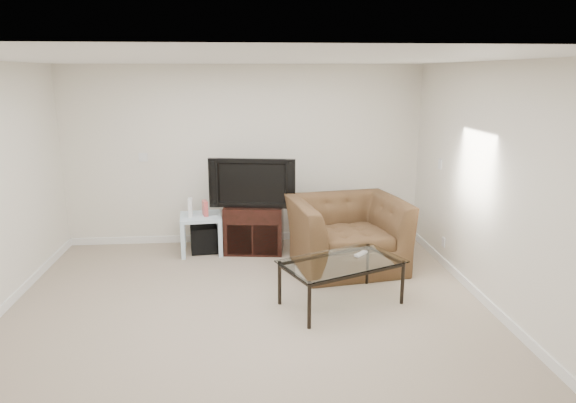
{
  "coord_description": "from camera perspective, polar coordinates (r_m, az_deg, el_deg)",
  "views": [
    {
      "loc": [
        -0.01,
        -4.68,
        2.38
      ],
      "look_at": [
        0.5,
        1.2,
        0.9
      ],
      "focal_mm": 32.0,
      "sensor_mm": 36.0,
      "label": 1
    }
  ],
  "objects": [
    {
      "name": "floor",
      "position": [
        5.25,
        -4.42,
        -12.93
      ],
      "size": [
        5.0,
        5.0,
        0.0
      ],
      "primitive_type": "plane",
      "color": "tan",
      "rests_on": "ground"
    },
    {
      "name": "ceiling",
      "position": [
        4.68,
        -5.02,
        15.5
      ],
      "size": [
        5.0,
        5.0,
        0.0
      ],
      "primitive_type": "plane",
      "color": "white",
      "rests_on": "ground"
    },
    {
      "name": "wall_back",
      "position": [
        7.27,
        -4.84,
        5.09
      ],
      "size": [
        5.0,
        0.02,
        2.5
      ],
      "primitive_type": "cube",
      "color": "silver",
      "rests_on": "ground"
    },
    {
      "name": "wall_right",
      "position": [
        5.43,
        22.72,
        0.96
      ],
      "size": [
        0.02,
        5.0,
        2.5
      ],
      "primitive_type": "cube",
      "color": "silver",
      "rests_on": "ground"
    },
    {
      "name": "plate_back",
      "position": [
        7.39,
        -15.8,
        4.75
      ],
      "size": [
        0.12,
        0.02,
        0.12
      ],
      "primitive_type": "cube",
      "color": "white",
      "rests_on": "wall_back"
    },
    {
      "name": "plate_right_switch",
      "position": [
        6.85,
        16.55,
        4.0
      ],
      "size": [
        0.02,
        0.09,
        0.13
      ],
      "primitive_type": "cube",
      "color": "white",
      "rests_on": "wall_right"
    },
    {
      "name": "plate_right_outlet",
      "position": [
        6.8,
        16.9,
        -4.35
      ],
      "size": [
        0.02,
        0.08,
        0.12
      ],
      "primitive_type": "cube",
      "color": "white",
      "rests_on": "wall_right"
    },
    {
      "name": "tv_stand",
      "position": [
        7.04,
        -3.77,
        -2.94
      ],
      "size": [
        0.84,
        0.63,
        0.65
      ],
      "primitive_type": null,
      "rotation": [
        0.0,
        0.0,
        -0.12
      ],
      "color": "black",
      "rests_on": "floor"
    },
    {
      "name": "dvd_player",
      "position": [
        6.93,
        -3.84,
        -1.33
      ],
      "size": [
        0.47,
        0.35,
        0.06
      ],
      "primitive_type": "cube",
      "rotation": [
        0.0,
        0.0,
        -0.12
      ],
      "color": "black",
      "rests_on": "tv_stand"
    },
    {
      "name": "television",
      "position": [
        6.84,
        -3.89,
        2.23
      ],
      "size": [
        1.08,
        0.38,
        0.66
      ],
      "primitive_type": "imported",
      "rotation": [
        0.0,
        0.0,
        -0.16
      ],
      "color": "black",
      "rests_on": "tv_stand"
    },
    {
      "name": "side_table",
      "position": [
        7.08,
        -9.61,
        -3.55
      ],
      "size": [
        0.59,
        0.59,
        0.52
      ],
      "primitive_type": null,
      "rotation": [
        0.0,
        0.0,
        0.1
      ],
      "color": "silver",
      "rests_on": "floor"
    },
    {
      "name": "subwoofer",
      "position": [
        7.12,
        -9.33,
        -4.07
      ],
      "size": [
        0.39,
        0.39,
        0.35
      ],
      "primitive_type": "cube",
      "rotation": [
        0.0,
        0.0,
        0.12
      ],
      "color": "black",
      "rests_on": "floor"
    },
    {
      "name": "game_console",
      "position": [
        6.95,
        -10.8,
        -0.67
      ],
      "size": [
        0.07,
        0.18,
        0.24
      ],
      "primitive_type": "cube",
      "rotation": [
        0.0,
        0.0,
        0.06
      ],
      "color": "white",
      "rests_on": "side_table"
    },
    {
      "name": "game_case",
      "position": [
        6.96,
        -9.19,
        -0.73
      ],
      "size": [
        0.09,
        0.16,
        0.21
      ],
      "primitive_type": "cube",
      "rotation": [
        0.0,
        0.0,
        0.27
      ],
      "color": "#CC4C4C",
      "rests_on": "side_table"
    },
    {
      "name": "recliner",
      "position": [
        6.41,
        6.57,
        -2.27
      ],
      "size": [
        1.46,
        1.06,
        1.17
      ],
      "primitive_type": "imported",
      "rotation": [
        0.0,
        0.0,
        0.15
      ],
      "color": "brown",
      "rests_on": "floor"
    },
    {
      "name": "coffee_table",
      "position": [
        5.49,
        5.92,
        -8.95
      ],
      "size": [
        1.4,
        1.13,
        0.48
      ],
      "primitive_type": null,
      "rotation": [
        0.0,
        0.0,
        0.41
      ],
      "color": "black",
      "rests_on": "floor"
    },
    {
      "name": "remote",
      "position": [
        5.59,
        8.1,
        -5.77
      ],
      "size": [
        0.17,
        0.18,
        0.02
      ],
      "primitive_type": "cube",
      "rotation": [
        0.0,
        0.0,
        0.8
      ],
      "color": "#B2B2B7",
      "rests_on": "coffee_table"
    }
  ]
}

